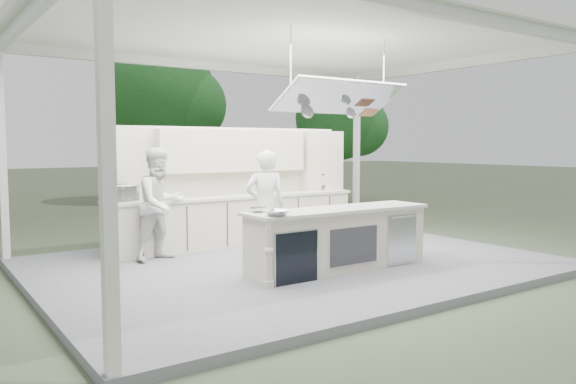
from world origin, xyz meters
TOP-DOWN VIEW (x-y plane):
  - ground at (0.00, 0.00)m, footprint 90.00×90.00m
  - stage_deck at (0.00, 0.00)m, footprint 8.00×6.00m
  - tent at (0.00, -0.01)m, footprint 8.20×6.20m
  - demo_island at (0.18, -0.91)m, footprint 3.10×0.79m
  - back_counter at (0.00, 1.90)m, footprint 5.08×0.72m
  - back_wall_unit at (0.44, 2.11)m, footprint 5.05×0.48m
  - tree_cluster at (-0.16, 9.77)m, footprint 19.55×9.40m
  - head_chef at (-0.37, 0.31)m, footprint 0.78×0.66m
  - sous_chef at (-1.77, 1.35)m, footprint 1.08×0.94m
  - toaster_oven at (-2.20, 2.06)m, footprint 0.60×0.52m
  - bowl_large at (-1.10, -1.15)m, footprint 0.44×0.44m
  - bowl_small at (-1.10, -0.65)m, footprint 0.30×0.30m

SIDE VIEW (x-z plane):
  - ground at x=0.00m, z-range 0.00..0.00m
  - stage_deck at x=0.00m, z-range 0.00..0.12m
  - demo_island at x=0.18m, z-range 0.12..1.07m
  - back_counter at x=0.00m, z-range 0.12..1.07m
  - head_chef at x=-0.37m, z-range 0.12..1.94m
  - sous_chef at x=-1.77m, z-range 0.12..2.00m
  - bowl_small at x=-1.10m, z-range 1.07..1.14m
  - bowl_large at x=-1.10m, z-range 1.07..1.15m
  - toaster_oven at x=-2.20m, z-range 1.07..1.35m
  - back_wall_unit at x=0.44m, z-range 0.45..2.70m
  - tree_cluster at x=-0.16m, z-range 0.36..6.21m
  - tent at x=0.00m, z-range 1.78..5.64m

